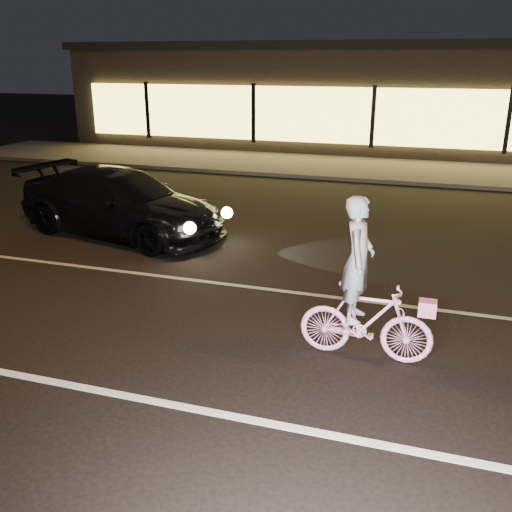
% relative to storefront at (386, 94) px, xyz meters
% --- Properties ---
extents(ground, '(90.00, 90.00, 0.00)m').
position_rel_storefront_xyz_m(ground, '(0.00, -18.97, -2.15)').
color(ground, black).
rests_on(ground, ground).
extents(lane_stripe_near, '(60.00, 0.12, 0.01)m').
position_rel_storefront_xyz_m(lane_stripe_near, '(0.00, -20.47, -2.14)').
color(lane_stripe_near, silver).
rests_on(lane_stripe_near, ground).
extents(lane_stripe_far, '(60.00, 0.10, 0.01)m').
position_rel_storefront_xyz_m(lane_stripe_far, '(0.00, -16.97, -2.14)').
color(lane_stripe_far, gray).
rests_on(lane_stripe_far, ground).
extents(sidewalk, '(30.00, 4.00, 0.12)m').
position_rel_storefront_xyz_m(sidewalk, '(0.00, -5.97, -2.09)').
color(sidewalk, '#383533').
rests_on(sidewalk, ground).
extents(storefront, '(25.40, 8.42, 4.20)m').
position_rel_storefront_xyz_m(storefront, '(0.00, 0.00, 0.00)').
color(storefront, black).
rests_on(storefront, ground).
extents(cyclist, '(1.67, 0.58, 2.10)m').
position_rel_storefront_xyz_m(cyclist, '(1.66, -18.75, -1.40)').
color(cyclist, '#FF3BA8').
rests_on(cyclist, ground).
extents(sedan, '(5.08, 2.92, 1.38)m').
position_rel_storefront_xyz_m(sedan, '(-4.00, -14.93, -1.46)').
color(sedan, black).
rests_on(sedan, ground).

